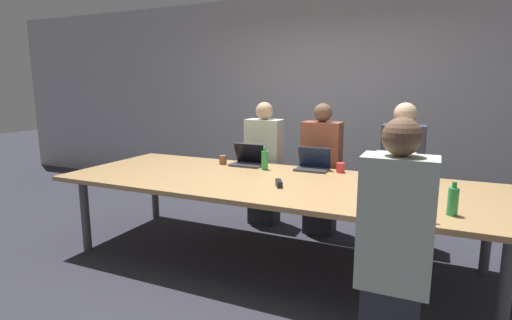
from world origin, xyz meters
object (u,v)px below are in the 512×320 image
person_far_midleft (264,166)px  bottle_far_midleft (265,160)px  cup_far_center (340,168)px  bottle_near_right (453,201)px  person_far_right (401,177)px  person_near_right (394,247)px  laptop_far_midleft (249,159)px  stapler (279,183)px  laptop_far_right (395,171)px  cup_far_midleft (223,160)px  laptop_near_right (404,207)px  person_far_center (321,171)px  cup_far_right (426,177)px  laptop_far_center (313,163)px

person_far_midleft → bottle_far_midleft: 0.61m
cup_far_center → bottle_near_right: (0.95, -0.98, 0.05)m
cup_far_center → person_far_right: 0.64m
person_far_midleft → person_near_right: bearing=-49.2°
person_far_right → laptop_far_midleft: person_far_right is taller
bottle_near_right → laptop_far_midleft: size_ratio=0.66×
bottle_near_right → stapler: size_ratio=1.44×
laptop_far_right → cup_far_midleft: size_ratio=3.63×
laptop_near_right → bottle_near_right: 0.33m
person_far_center → cup_far_right: bearing=-20.6°
laptop_far_midleft → person_far_midleft: 0.44m
laptop_far_right → person_far_right: bearing=85.6°
laptop_far_midleft → bottle_far_midleft: 0.27m
person_far_right → cup_far_midleft: bearing=-165.6°
person_near_right → laptop_far_midleft: person_near_right is taller
cup_far_center → laptop_far_center: bearing=179.4°
laptop_near_right → person_far_midleft: person_far_midleft is taller
person_far_right → laptop_near_right: size_ratio=4.47×
person_far_right → bottle_far_midleft: size_ratio=6.33×
person_near_right → person_far_midleft: (-1.61, 1.87, -0.01)m
cup_far_right → person_far_midleft: bearing=166.1°
laptop_far_midleft → stapler: (0.61, -0.70, -0.04)m
cup_far_center → cup_far_midleft: same height
person_near_right → bottle_far_midleft: 1.92m
laptop_far_center → person_far_center: person_far_center is taller
cup_far_center → cup_far_right: size_ratio=1.04×
person_far_right → laptop_far_midleft: size_ratio=4.25×
laptop_far_midleft → person_far_center: bearing=28.9°
cup_far_midleft → laptop_near_right: bearing=-28.7°
cup_far_midleft → person_far_right: bearing=14.4°
laptop_far_right → cup_far_midleft: bearing=-177.7°
laptop_far_center → cup_far_center: 0.28m
person_far_right → stapler: person_far_right is taller
cup_far_center → laptop_near_right: laptop_near_right is taller
laptop_far_right → cup_far_right: laptop_far_right is taller
stapler → laptop_near_right: bearing=-50.7°
laptop_far_right → bottle_far_midleft: 1.23m
person_near_right → cup_far_midleft: bearing=-36.5°
person_near_right → cup_far_midleft: (-1.88, 1.39, 0.12)m
person_far_center → person_near_right: (0.93, -1.83, 0.01)m
person_far_center → bottle_far_midleft: size_ratio=6.24×
laptop_near_right → person_near_right: size_ratio=0.22×
person_far_center → laptop_far_right: person_far_center is taller
laptop_far_right → laptop_far_midleft: bearing=-179.8°
person_far_center → stapler: 1.08m
laptop_far_center → person_far_midleft: person_far_midleft is taller
cup_far_center → person_far_midleft: size_ratio=0.07×
person_far_right → bottle_near_right: (0.42, -1.32, 0.16)m
person_far_center → cup_far_right: (1.04, -0.39, 0.13)m
person_far_midleft → person_far_center: bearing=-2.8°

